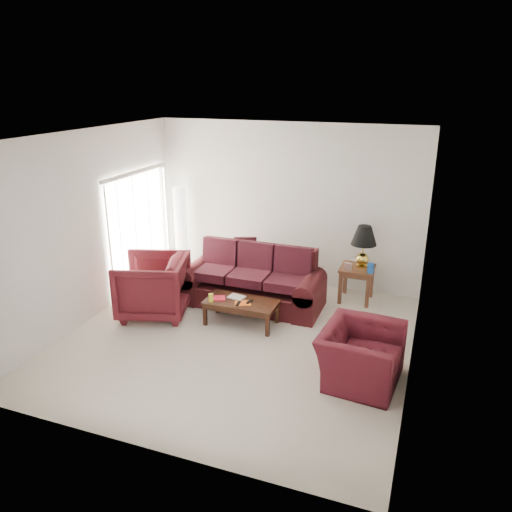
{
  "coord_description": "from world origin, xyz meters",
  "views": [
    {
      "loc": [
        2.59,
        -6.13,
        3.7
      ],
      "look_at": [
        0.0,
        0.85,
        1.05
      ],
      "focal_mm": 35.0,
      "sensor_mm": 36.0,
      "label": 1
    }
  ],
  "objects": [
    {
      "name": "throw_pillow",
      "position": [
        -0.62,
        1.95,
        0.75
      ],
      "size": [
        0.47,
        0.35,
        0.44
      ],
      "primitive_type": "cube",
      "rotation": [
        -0.21,
        0.0,
        0.39
      ],
      "color": "black",
      "rests_on": "sofa"
    },
    {
      "name": "remote_b",
      "position": [
        0.03,
        0.48,
        0.43
      ],
      "size": [
        0.06,
        0.16,
        0.02
      ],
      "primitive_type": "cube",
      "rotation": [
        0.0,
        0.0,
        -0.14
      ],
      "color": "black",
      "rests_on": "coffee_table"
    },
    {
      "name": "blinds",
      "position": [
        -2.42,
        1.3,
        1.08
      ],
      "size": [
        0.1,
        2.0,
        2.16
      ],
      "primitive_type": "cube",
      "color": "silver",
      "rests_on": "ground"
    },
    {
      "name": "yellow_glass",
      "position": [
        -0.56,
        0.32,
        0.46
      ],
      "size": [
        0.09,
        0.09,
        0.13
      ],
      "primitive_type": "cylinder",
      "rotation": [
        0.0,
        0.0,
        -0.2
      ],
      "color": "yellow",
      "rests_on": "coffee_table"
    },
    {
      "name": "remote_a",
      "position": [
        -0.1,
        0.35,
        0.43
      ],
      "size": [
        0.07,
        0.16,
        0.02
      ],
      "primitive_type": "cube",
      "rotation": [
        0.0,
        0.0,
        0.12
      ],
      "color": "black",
      "rests_on": "coffee_table"
    },
    {
      "name": "clock",
      "position": [
        1.3,
        1.86,
        0.69
      ],
      "size": [
        0.13,
        0.08,
        0.12
      ],
      "primitive_type": "cube",
      "rotation": [
        0.0,
        0.0,
        -0.33
      ],
      "color": "silver",
      "rests_on": "end_table"
    },
    {
      "name": "picture_frame",
      "position": [
        1.32,
        2.22,
        0.7
      ],
      "size": [
        0.16,
        0.18,
        0.05
      ],
      "primitive_type": "cube",
      "rotation": [
        1.36,
        0.0,
        -0.21
      ],
      "color": "white",
      "rests_on": "end_table"
    },
    {
      "name": "floor_lamp",
      "position": [
        -2.05,
        2.15,
        0.89
      ],
      "size": [
        0.33,
        0.33,
        1.78
      ],
      "primitive_type": null,
      "rotation": [
        0.0,
        0.0,
        0.16
      ],
      "color": "silver",
      "rests_on": "ground"
    },
    {
      "name": "table_lamp",
      "position": [
        1.5,
        2.09,
        0.99
      ],
      "size": [
        0.55,
        0.55,
        0.74
      ],
      "primitive_type": null,
      "rotation": [
        0.0,
        0.0,
        -0.32
      ],
      "color": "gold",
      "rests_on": "end_table"
    },
    {
      "name": "floor",
      "position": [
        0.0,
        0.0,
        0.0
      ],
      "size": [
        5.0,
        5.0,
        0.0
      ],
      "primitive_type": "plane",
      "color": "beige",
      "rests_on": "ground"
    },
    {
      "name": "sofa",
      "position": [
        -0.23,
        1.24,
        0.5
      ],
      "size": [
        2.45,
        1.12,
        0.99
      ],
      "primitive_type": null,
      "rotation": [
        0.0,
        0.0,
        -0.03
      ],
      "color": "black",
      "rests_on": "ground"
    },
    {
      "name": "magazine_orange",
      "position": [
        -0.06,
        0.42,
        0.41
      ],
      "size": [
        0.31,
        0.28,
        0.01
      ],
      "primitive_type": "cube",
      "rotation": [
        0.0,
        0.0,
        0.44
      ],
      "color": "orange",
      "rests_on": "coffee_table"
    },
    {
      "name": "blue_canister",
      "position": [
        1.68,
        1.84,
        0.71
      ],
      "size": [
        0.13,
        0.13,
        0.17
      ],
      "primitive_type": "cylinder",
      "rotation": [
        0.0,
        0.0,
        0.3
      ],
      "color": "#16458F",
      "rests_on": "end_table"
    },
    {
      "name": "coffee_table",
      "position": [
        -0.12,
        0.5,
        0.2
      ],
      "size": [
        1.25,
        0.84,
        0.4
      ],
      "primitive_type": null,
      "rotation": [
        0.0,
        0.0,
        -0.25
      ],
      "color": "black",
      "rests_on": "ground"
    },
    {
      "name": "end_table",
      "position": [
        1.43,
        2.04,
        0.31
      ],
      "size": [
        0.6,
        0.6,
        0.62
      ],
      "primitive_type": null,
      "rotation": [
        0.0,
        0.0,
        0.06
      ],
      "color": "#483118",
      "rests_on": "ground"
    },
    {
      "name": "magazine_red",
      "position": [
        -0.52,
        0.45,
        0.41
      ],
      "size": [
        0.32,
        0.29,
        0.02
      ],
      "primitive_type": "cube",
      "rotation": [
        0.0,
        0.0,
        0.4
      ],
      "color": "red",
      "rests_on": "coffee_table"
    },
    {
      "name": "armchair_left",
      "position": [
        -1.61,
        0.33,
        0.5
      ],
      "size": [
        1.36,
        1.34,
        1.0
      ],
      "primitive_type": "imported",
      "rotation": [
        0.0,
        0.0,
        -1.27
      ],
      "color": "#471016",
      "rests_on": "ground"
    },
    {
      "name": "armchair_right",
      "position": [
        1.9,
        -0.42,
        0.36
      ],
      "size": [
        1.06,
        1.19,
        0.72
      ],
      "primitive_type": "imported",
      "rotation": [
        0.0,
        0.0,
        1.48
      ],
      "color": "#440F18",
      "rests_on": "ground"
    },
    {
      "name": "magazine_white",
      "position": [
        -0.24,
        0.6,
        0.41
      ],
      "size": [
        0.29,
        0.23,
        0.01
      ],
      "primitive_type": "cube",
      "rotation": [
        0.0,
        0.0,
        -0.17
      ],
      "color": "silver",
      "rests_on": "coffee_table"
    }
  ]
}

